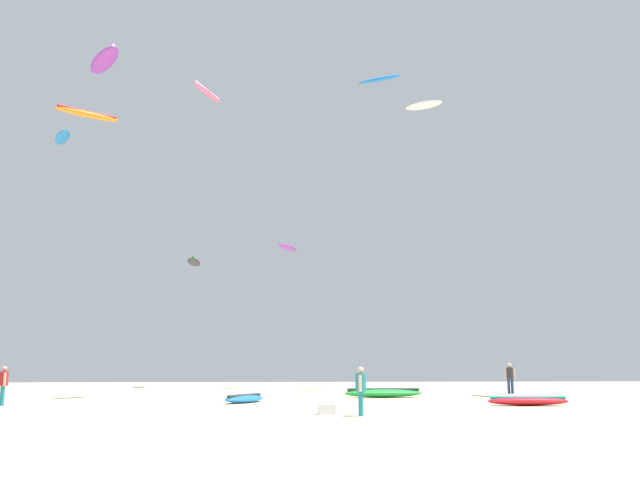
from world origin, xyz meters
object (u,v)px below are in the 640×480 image
kite_aloft_7 (87,114)px  kite_aloft_9 (194,262)px  kite_grounded_far (383,393)px  kite_aloft_6 (207,92)px  person_midground (510,376)px  kite_grounded_mid (528,401)px  kite_aloft_3 (424,105)px  kite_aloft_1 (104,61)px  kite_aloft_4 (62,137)px  kite_aloft_0 (288,247)px  kite_grounded_near (245,399)px  cooler_box (327,409)px  person_left (3,382)px  kite_aloft_5 (380,79)px  person_foreground (361,387)px

kite_aloft_7 → kite_aloft_9: (2.58, 24.89, -3.10)m
kite_grounded_far → kite_aloft_6: 18.79m
person_midground → kite_grounded_mid: (-4.03, -12.80, -0.85)m
kite_grounded_mid → kite_aloft_9: (-16.52, 28.39, 9.89)m
kite_aloft_9 → kite_aloft_3: bearing=-30.6°
kite_aloft_1 → kite_aloft_4: kite_aloft_1 is taller
kite_aloft_0 → kite_aloft_3: kite_aloft_3 is taller
person_midground → kite_grounded_near: bearing=-40.2°
kite_grounded_near → kite_grounded_far: (7.00, 4.56, 0.06)m
cooler_box → kite_aloft_3: kite_aloft_3 is taller
kite_aloft_4 → kite_grounded_far: bearing=-36.4°
kite_aloft_1 → kite_aloft_9: kite_aloft_1 is taller
person_left → kite_grounded_mid: bearing=-35.7°
kite_aloft_5 → kite_aloft_9: kite_aloft_5 is taller
kite_aloft_3 → kite_aloft_6: (-14.65, -10.08, -3.83)m
kite_aloft_0 → kite_aloft_7: size_ratio=1.02×
person_left → kite_aloft_6: size_ratio=0.54×
kite_grounded_mid → kite_aloft_7: (-19.10, 3.50, 12.99)m
cooler_box → kite_aloft_4: (-17.92, 28.60, 18.95)m
kite_grounded_mid → kite_aloft_9: bearing=120.2°
person_left → kite_aloft_3: kite_aloft_3 is taller
kite_aloft_5 → kite_aloft_0: bearing=104.3°
kite_grounded_far → kite_aloft_6: (-9.52, 0.16, 16.20)m
person_midground → cooler_box: (-12.62, -17.21, -0.88)m
kite_aloft_4 → kite_aloft_6: size_ratio=1.31×
kite_aloft_5 → kite_aloft_9: 25.18m
person_foreground → kite_aloft_7: (-11.52, 8.80, 12.28)m
person_foreground → kite_grounded_near: size_ratio=0.48×
cooler_box → kite_aloft_0: bearing=90.6°
kite_aloft_1 → kite_aloft_7: kite_aloft_1 is taller
cooler_box → kite_aloft_6: (-5.43, 12.56, 16.27)m
person_midground → kite_grounded_far: person_midground is taller
kite_aloft_3 → kite_aloft_4: kite_aloft_3 is taller
kite_aloft_3 → person_foreground: bearing=-109.2°
cooler_box → kite_aloft_5: bearing=71.0°
kite_grounded_near → kite_grounded_mid: bearing=-16.6°
cooler_box → kite_grounded_far: bearing=71.7°
person_midground → kite_grounded_mid: 13.44m
person_midground → kite_aloft_9: size_ratio=0.47×
person_left → kite_aloft_6: bearing=10.2°
kite_grounded_mid → kite_aloft_6: size_ratio=1.15×
person_foreground → kite_aloft_9: (-8.94, 33.69, 9.18)m
kite_grounded_near → kite_grounded_mid: (11.50, -3.42, 0.01)m
kite_grounded_near → kite_aloft_3: size_ratio=1.15×
kite_aloft_0 → kite_aloft_3: size_ratio=1.09×
kite_grounded_far → kite_aloft_1: 27.14m
person_left → kite_aloft_1: size_ratio=0.35×
person_midground → kite_grounded_far: 9.82m
person_midground → kite_aloft_6: (-18.05, -4.65, 15.39)m
kite_grounded_far → kite_aloft_9: bearing=120.5°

